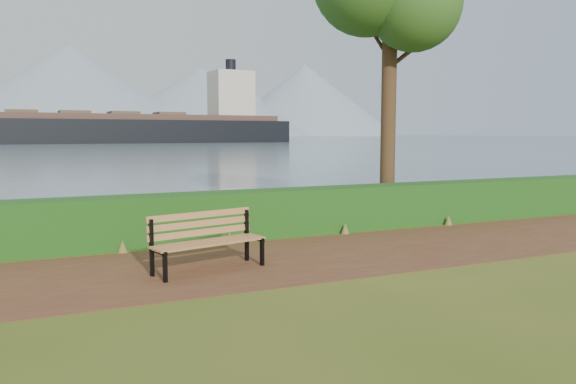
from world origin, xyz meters
name	(u,v)px	position (x,y,z in m)	size (l,w,h in m)	color
ground	(325,259)	(0.00, 0.00, 0.00)	(140.00, 140.00, 0.00)	#3F5217
path	(317,256)	(0.00, 0.30, 0.01)	(40.00, 3.40, 0.01)	#52281C
hedge	(269,213)	(0.00, 2.60, 0.50)	(32.00, 0.85, 1.00)	#144213
water	(45,138)	(0.00, 260.00, 0.01)	(700.00, 510.00, 0.00)	slate
mountains	(24,94)	(-9.17, 406.05, 27.70)	(585.00, 190.00, 70.00)	gray
bench	(206,237)	(-2.14, 0.13, 0.55)	(1.97, 0.98, 0.95)	black
cargo_ship	(147,129)	(18.45, 118.82, 3.20)	(71.04, 13.75, 21.45)	black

